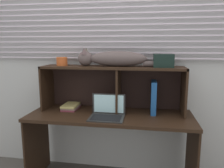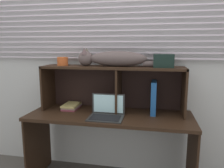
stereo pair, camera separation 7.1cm
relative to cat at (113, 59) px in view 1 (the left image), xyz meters
name	(u,v)px [view 1 (the left image)]	position (x,y,z in m)	size (l,w,h in m)	color
back_panel_with_blinds	(115,58)	(-0.01, 0.20, 0.00)	(4.40, 0.08, 2.50)	#B9B8B7
desk	(110,127)	(-0.01, -0.12, -0.66)	(1.58, 0.56, 0.73)	black
hutch_shelf_unit	(113,80)	(0.00, 0.03, -0.21)	(1.41, 0.30, 0.45)	black
cat	(113,59)	(0.00, 0.00, 0.00)	(0.90, 0.16, 0.18)	#544645
laptop	(107,113)	(-0.02, -0.20, -0.49)	(0.32, 0.24, 0.20)	#272727
binder_upright	(153,97)	(0.40, 0.00, -0.37)	(0.05, 0.22, 0.32)	#1B4A8A
book_stack	(71,106)	(-0.44, 0.00, -0.50)	(0.15, 0.24, 0.05)	brown
small_basket	(62,61)	(-0.52, 0.00, -0.03)	(0.11, 0.11, 0.09)	#C05224
storage_box	(163,61)	(0.48, 0.00, -0.01)	(0.18, 0.17, 0.12)	black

